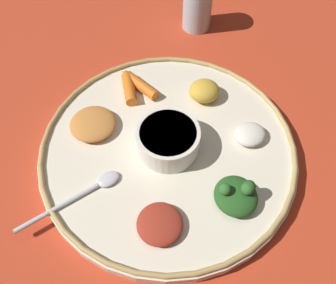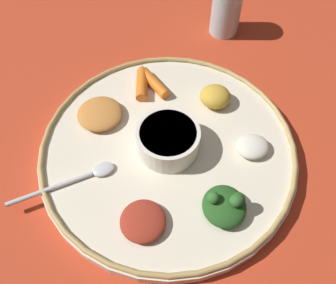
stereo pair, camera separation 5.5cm
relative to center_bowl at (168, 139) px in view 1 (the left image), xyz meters
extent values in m
plane|color=#B7381E|center=(0.00, 0.00, -0.04)|extent=(2.40, 2.40, 0.00)
cylinder|color=beige|center=(0.00, 0.00, -0.03)|extent=(0.41, 0.41, 0.02)
torus|color=tan|center=(0.00, 0.00, -0.02)|extent=(0.40, 0.40, 0.01)
cylinder|color=silver|center=(0.00, 0.00, 0.00)|extent=(0.10, 0.10, 0.04)
cylinder|color=maroon|center=(0.00, 0.00, 0.02)|extent=(0.09, 0.09, 0.01)
ellipsoid|color=silver|center=(-0.02, -0.10, -0.02)|extent=(0.03, 0.04, 0.01)
cylinder|color=silver|center=(-0.03, -0.18, -0.02)|extent=(0.03, 0.13, 0.01)
ellipsoid|color=#23511E|center=(0.13, 0.01, -0.01)|extent=(0.09, 0.08, 0.03)
sphere|color=#2D6628|center=(0.14, 0.02, 0.01)|extent=(0.02, 0.02, 0.02)
sphere|color=#2D6628|center=(0.12, -0.01, 0.01)|extent=(0.02, 0.02, 0.02)
sphere|color=#23511E|center=(0.14, 0.02, 0.01)|extent=(0.02, 0.02, 0.02)
cylinder|color=orange|center=(-0.12, 0.05, -0.01)|extent=(0.07, 0.02, 0.02)
cone|color=orange|center=(-0.16, 0.05, -0.01)|extent=(0.02, 0.02, 0.02)
cylinder|color=orange|center=(-0.13, 0.03, -0.01)|extent=(0.06, 0.05, 0.02)
cone|color=orange|center=(-0.16, 0.05, -0.01)|extent=(0.02, 0.02, 0.02)
ellipsoid|color=#C67A38|center=(-0.11, -0.06, -0.01)|extent=(0.10, 0.10, 0.02)
ellipsoid|color=silver|center=(0.08, 0.11, -0.01)|extent=(0.06, 0.06, 0.02)
ellipsoid|color=maroon|center=(0.09, -0.10, -0.01)|extent=(0.08, 0.08, 0.02)
ellipsoid|color=gold|center=(-0.03, 0.12, -0.01)|extent=(0.07, 0.07, 0.03)
cylinder|color=silver|center=(-0.19, 0.27, 0.01)|extent=(0.06, 0.06, 0.11)
cylinder|color=tan|center=(-0.19, 0.27, -0.02)|extent=(0.05, 0.05, 0.04)
camera|label=1|loc=(0.22, -0.22, 0.45)|focal=38.20mm
camera|label=2|loc=(0.26, -0.17, 0.45)|focal=38.20mm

